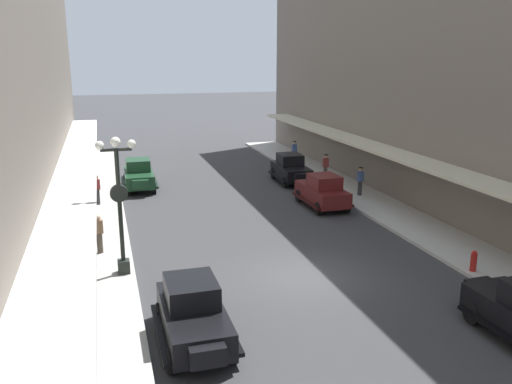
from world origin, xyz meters
name	(u,v)px	position (x,y,z in m)	size (l,w,h in m)	color
ground_plane	(301,276)	(0.00, 0.00, 0.00)	(200.00, 200.00, 0.00)	#38383A
sidewalk_left	(94,299)	(-7.50, 0.00, 0.07)	(3.00, 60.00, 0.15)	#B7B5AD
sidewalk_right	(469,254)	(7.50, 0.00, 0.07)	(3.00, 60.00, 0.15)	#B7B5AD
parked_car_0	(291,168)	(4.88, 14.52, 0.94)	(2.27, 4.31, 1.84)	black
parked_car_1	(322,190)	(4.52, 8.51, 0.94)	(2.20, 4.28, 1.84)	#591919
parked_car_2	(139,174)	(-4.84, 15.50, 0.94)	(2.22, 4.29, 1.84)	#193D23
parked_car_4	(193,312)	(-4.68, -3.51, 0.94)	(2.15, 4.26, 1.84)	black
lamp_post_with_clock	(119,200)	(-6.40, 1.88, 2.99)	(1.42, 0.44, 5.16)	black
fire_hydrant	(474,261)	(6.35, -1.69, 0.56)	(0.24, 0.24, 0.82)	#B21E19
pedestrian_0	(294,152)	(7.09, 19.83, 1.01)	(0.36, 0.28, 1.67)	#4C4238
pedestrian_1	(86,222)	(-7.79, 6.12, 0.99)	(0.36, 0.24, 1.64)	#4C4238
pedestrian_2	(326,167)	(7.10, 13.97, 1.01)	(0.36, 0.28, 1.67)	#4C4238
pedestrian_3	(360,181)	(7.42, 9.70, 1.01)	(0.36, 0.28, 1.67)	#2D2D33
pedestrian_4	(99,233)	(-7.24, 4.29, 0.99)	(0.36, 0.24, 1.64)	#4C4238
pedestrian_5	(97,190)	(-7.32, 11.95, 0.99)	(0.36, 0.24, 1.64)	#2D2D33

